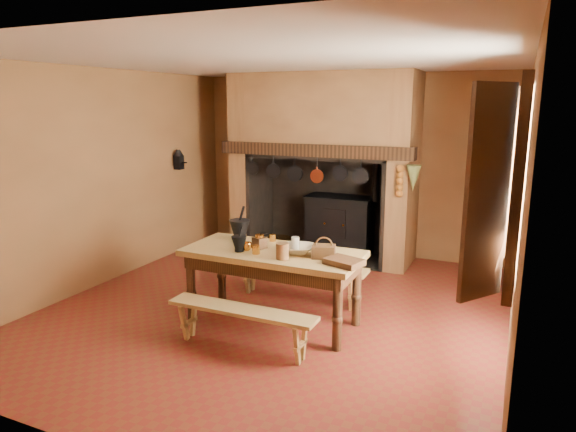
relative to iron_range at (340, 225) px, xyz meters
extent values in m
plane|color=maroon|center=(0.04, -2.45, -0.48)|extent=(5.50, 5.50, 0.00)
plane|color=silver|center=(0.04, -2.45, 2.32)|extent=(5.50, 5.50, 0.00)
cube|color=#96673C|center=(0.04, 0.30, 0.92)|extent=(5.00, 0.02, 2.80)
cube|color=#96673C|center=(-2.46, -2.45, 0.92)|extent=(0.02, 5.50, 2.80)
cube|color=#96673C|center=(2.54, -2.45, 0.92)|extent=(0.02, 5.50, 2.80)
cube|color=#96673C|center=(0.04, -5.20, 0.92)|extent=(5.00, 0.02, 2.80)
cube|color=#96673C|center=(-1.51, -0.15, 0.92)|extent=(0.30, 0.90, 2.80)
cube|color=#96673C|center=(0.99, -0.15, 0.92)|extent=(0.30, 0.90, 2.80)
cube|color=#96673C|center=(-0.26, -0.15, 1.72)|extent=(2.20, 0.90, 1.20)
cube|color=black|center=(-0.26, -0.55, 1.21)|extent=(2.95, 0.22, 0.18)
cube|color=black|center=(-0.26, 0.27, 0.32)|extent=(2.20, 0.06, 1.60)
cube|color=black|center=(-0.26, -0.15, -0.47)|extent=(2.20, 0.90, 0.02)
cube|color=black|center=(-0.01, 0.00, -0.03)|extent=(1.00, 0.50, 0.90)
cube|color=black|center=(-0.01, -0.02, 0.44)|extent=(1.04, 0.54, 0.04)
cube|color=black|center=(-0.01, -0.26, 0.07)|extent=(0.35, 0.02, 0.45)
cylinder|color=black|center=(0.54, 0.00, 0.77)|extent=(0.10, 0.10, 0.70)
cylinder|color=orange|center=(-0.16, -0.28, 0.07)|extent=(0.03, 0.03, 0.03)
cylinder|color=orange|center=(0.14, -0.28, 0.07)|extent=(0.03, 0.03, 0.03)
cylinder|color=orange|center=(-1.01, -0.15, -0.38)|extent=(0.40, 0.40, 0.20)
cylinder|color=orange|center=(-0.96, -0.40, -0.39)|extent=(0.34, 0.34, 0.18)
cube|color=black|center=(-1.21, -0.05, -0.40)|extent=(0.18, 0.18, 0.16)
cone|color=brown|center=(1.22, -0.66, 0.90)|extent=(0.20, 0.20, 0.35)
cube|color=white|center=(2.52, -2.85, 1.22)|extent=(0.02, 1.00, 1.60)
cube|color=#3D2413|center=(2.49, -2.85, 2.06)|extent=(0.08, 1.16, 0.08)
cube|color=#3D2413|center=(2.49, -2.85, 0.38)|extent=(0.08, 1.16, 0.08)
cube|color=#3D2413|center=(2.29, -3.53, 1.22)|extent=(0.29, 0.39, 1.60)
cube|color=#3D2413|center=(2.29, -2.17, 1.22)|extent=(0.29, 0.39, 1.60)
cube|color=black|center=(-2.38, -0.90, 0.97)|extent=(0.12, 0.12, 0.22)
cone|color=black|center=(-2.38, -0.90, 1.12)|extent=(0.16, 0.16, 0.10)
cylinder|color=black|center=(-2.29, -0.90, 0.97)|extent=(0.12, 0.02, 0.02)
cube|color=tan|center=(0.18, -2.79, 0.31)|extent=(1.90, 0.84, 0.06)
cube|color=#3D2413|center=(0.18, -2.79, 0.20)|extent=(1.77, 0.72, 0.15)
cylinder|color=#3D2413|center=(-0.67, -3.10, -0.10)|extent=(0.09, 0.09, 0.76)
cylinder|color=#3D2413|center=(1.02, -3.10, -0.10)|extent=(0.09, 0.09, 0.76)
cylinder|color=#3D2413|center=(-0.67, -2.47, -0.10)|extent=(0.09, 0.09, 0.76)
cylinder|color=#3D2413|center=(1.02, -2.47, -0.10)|extent=(0.09, 0.09, 0.76)
cube|color=tan|center=(0.18, -3.48, -0.08)|extent=(1.52, 0.27, 0.04)
cube|color=tan|center=(0.18, -2.06, -0.04)|extent=(1.67, 0.29, 0.04)
cylinder|color=black|center=(-0.34, -2.57, 0.36)|extent=(0.14, 0.14, 0.04)
cone|color=black|center=(-0.34, -2.57, 0.48)|extent=(0.24, 0.24, 0.20)
cylinder|color=black|center=(-0.32, -2.57, 0.65)|extent=(0.10, 0.04, 0.19)
cylinder|color=black|center=(-0.13, -2.96, 0.35)|extent=(0.10, 0.10, 0.03)
cone|color=black|center=(-0.13, -2.96, 0.43)|extent=(0.16, 0.16, 0.14)
cylinder|color=black|center=(-0.11, -2.96, 0.55)|extent=(0.07, 0.04, 0.13)
cube|color=#3D2413|center=(0.01, -2.77, 0.40)|extent=(0.16, 0.16, 0.12)
cylinder|color=orange|center=(0.01, -2.77, 0.47)|extent=(0.09, 0.09, 0.03)
cylinder|color=black|center=(0.06, -2.77, 0.51)|extent=(0.10, 0.05, 0.03)
cylinder|color=orange|center=(0.08, -2.97, 0.38)|extent=(0.10, 0.10, 0.09)
cylinder|color=orange|center=(0.01, -2.45, 0.38)|extent=(0.08, 0.08, 0.08)
imported|color=beige|center=(0.46, -2.76, 0.38)|extent=(0.41, 0.41, 0.09)
cylinder|color=brown|center=(0.40, -3.02, 0.42)|extent=(0.17, 0.17, 0.16)
cylinder|color=beige|center=(0.40, -2.69, 0.41)|extent=(0.09, 0.09, 0.15)
cube|color=#472F15|center=(0.76, -2.81, 0.40)|extent=(0.27, 0.22, 0.13)
torus|color=#472F15|center=(0.76, -2.81, 0.47)|extent=(0.18, 0.07, 0.18)
cube|color=#3D2413|center=(1.03, -2.95, 0.37)|extent=(0.41, 0.34, 0.06)
imported|color=orange|center=(-0.07, -2.90, 0.38)|extent=(0.14, 0.14, 0.09)
camera|label=1|loc=(2.49, -7.50, 1.86)|focal=32.00mm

